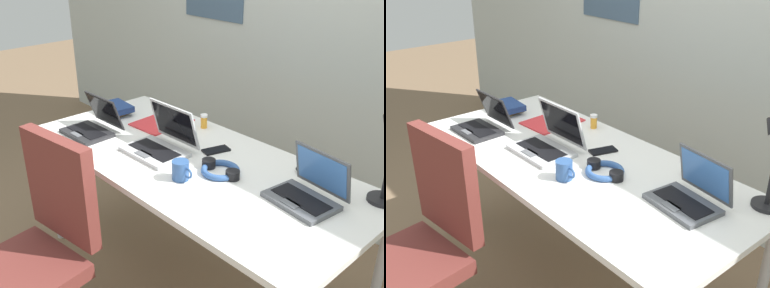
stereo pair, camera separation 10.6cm
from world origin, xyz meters
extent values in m
plane|color=#7A6047|center=(0.00, 0.00, 0.00)|extent=(12.00, 12.00, 0.00)
cube|color=#B2BCB7|center=(0.00, 1.10, 1.30)|extent=(6.00, 0.12, 2.60)
cube|color=white|center=(0.00, 0.00, 0.72)|extent=(1.80, 0.80, 0.03)
cylinder|color=#B2B5BA|center=(-0.84, -0.34, 0.35)|extent=(0.04, 0.04, 0.71)
cylinder|color=#B2B5BA|center=(-0.84, 0.34, 0.35)|extent=(0.04, 0.04, 0.71)
cylinder|color=#B2B5BA|center=(0.84, 0.34, 0.35)|extent=(0.04, 0.04, 0.71)
cylinder|color=black|center=(0.80, 0.31, 0.75)|extent=(0.12, 0.12, 0.02)
cube|color=#232326|center=(-0.60, -0.22, 0.75)|extent=(0.27, 0.19, 0.02)
cube|color=black|center=(-0.60, -0.22, 0.76)|extent=(0.24, 0.11, 0.00)
cube|color=#595B60|center=(-0.60, -0.28, 0.76)|extent=(0.08, 0.04, 0.00)
cube|color=#232326|center=(-0.60, -0.10, 0.85)|extent=(0.27, 0.08, 0.18)
cube|color=black|center=(-0.60, -0.10, 0.85)|extent=(0.24, 0.06, 0.15)
cube|color=#B7BABC|center=(-0.17, -0.10, 0.75)|extent=(0.31, 0.22, 0.02)
cube|color=black|center=(-0.17, -0.10, 0.76)|extent=(0.27, 0.12, 0.00)
cube|color=#595B60|center=(-0.17, -0.16, 0.76)|extent=(0.09, 0.05, 0.00)
cube|color=#B7BABC|center=(-0.17, 0.04, 0.86)|extent=(0.31, 0.07, 0.21)
cube|color=black|center=(-0.17, 0.03, 0.86)|extent=(0.28, 0.05, 0.17)
cube|color=#515459|center=(0.58, 0.05, 0.75)|extent=(0.29, 0.22, 0.02)
cube|color=black|center=(0.58, 0.05, 0.76)|extent=(0.25, 0.13, 0.00)
cube|color=#595B60|center=(0.58, -0.01, 0.76)|extent=(0.08, 0.05, 0.00)
cube|color=#515459|center=(0.60, 0.17, 0.85)|extent=(0.28, 0.08, 0.19)
cube|color=#3F72BF|center=(0.60, 0.16, 0.85)|extent=(0.25, 0.06, 0.15)
ellipsoid|color=black|center=(0.44, 0.29, 0.76)|extent=(0.10, 0.11, 0.03)
cube|color=black|center=(0.02, 0.15, 0.74)|extent=(0.10, 0.15, 0.01)
torus|color=#335999|center=(0.19, 0.00, 0.75)|extent=(0.18, 0.18, 0.03)
cylinder|color=black|center=(0.11, 0.00, 0.76)|extent=(0.06, 0.06, 0.04)
cylinder|color=black|center=(0.26, 0.00, 0.76)|extent=(0.06, 0.06, 0.04)
cylinder|color=gold|center=(-0.24, 0.31, 0.77)|extent=(0.04, 0.04, 0.06)
cylinder|color=white|center=(-0.24, 0.31, 0.81)|extent=(0.04, 0.04, 0.01)
cube|color=brown|center=(-0.76, 0.06, 0.75)|extent=(0.18, 0.18, 0.03)
cube|color=navy|center=(-0.75, 0.07, 0.78)|extent=(0.21, 0.16, 0.03)
cube|color=red|center=(-0.45, 0.18, 0.74)|extent=(0.25, 0.32, 0.01)
cylinder|color=#2D518C|center=(0.11, -0.17, 0.78)|extent=(0.08, 0.08, 0.09)
torus|color=#2D518C|center=(0.16, -0.17, 0.79)|extent=(0.05, 0.01, 0.05)
cube|color=brown|center=(-0.17, -0.84, 0.42)|extent=(0.50, 0.50, 0.07)
cube|color=brown|center=(-0.20, -0.59, 0.73)|extent=(0.42, 0.12, 0.48)
camera|label=1|loc=(1.43, -1.32, 1.73)|focal=42.47mm
camera|label=2|loc=(1.50, -1.24, 1.73)|focal=42.47mm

